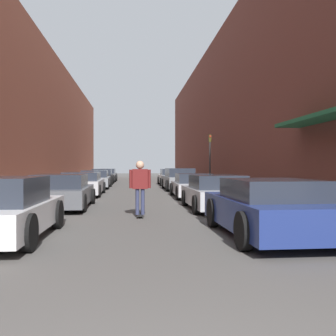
{
  "coord_description": "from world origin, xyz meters",
  "views": [
    {
      "loc": [
        -0.15,
        -1.33,
        1.52
      ],
      "look_at": [
        1.13,
        12.61,
        1.44
      ],
      "focal_mm": 40.0,
      "sensor_mm": 36.0,
      "label": 1
    }
  ],
  "objects_px": {
    "parked_car_left_1": "(62,192)",
    "parked_car_left_5": "(107,175)",
    "traffic_light": "(210,155)",
    "parked_car_right_2": "(193,186)",
    "parked_car_left_3": "(95,179)",
    "skateboarder": "(140,182)",
    "parked_car_right_3": "(179,180)",
    "parked_car_left_2": "(83,184)",
    "parked_car_left_0": "(1,210)",
    "parked_car_left_4": "(102,177)",
    "parked_car_right_1": "(216,193)",
    "parked_car_right_4": "(172,177)",
    "parked_car_right_0": "(268,208)"
  },
  "relations": [
    {
      "from": "parked_car_left_1",
      "to": "parked_car_right_3",
      "type": "relative_size",
      "value": 0.94
    },
    {
      "from": "parked_car_left_1",
      "to": "parked_car_right_1",
      "type": "xyz_separation_m",
      "value": [
        5.41,
        -0.97,
        -0.01
      ]
    },
    {
      "from": "parked_car_right_0",
      "to": "parked_car_right_4",
      "type": "relative_size",
      "value": 0.94
    },
    {
      "from": "parked_car_right_3",
      "to": "traffic_light",
      "type": "xyz_separation_m",
      "value": [
        1.84,
        -0.64,
        1.52
      ]
    },
    {
      "from": "parked_car_left_3",
      "to": "parked_car_right_4",
      "type": "bearing_deg",
      "value": 32.36
    },
    {
      "from": "traffic_light",
      "to": "skateboarder",
      "type": "bearing_deg",
      "value": -111.18
    },
    {
      "from": "parked_car_right_2",
      "to": "traffic_light",
      "type": "distance_m",
      "value": 5.57
    },
    {
      "from": "traffic_light",
      "to": "parked_car_right_2",
      "type": "bearing_deg",
      "value": -110.54
    },
    {
      "from": "parked_car_left_3",
      "to": "parked_car_right_1",
      "type": "xyz_separation_m",
      "value": [
        5.44,
        -13.13,
        -0.02
      ]
    },
    {
      "from": "parked_car_right_2",
      "to": "skateboarder",
      "type": "relative_size",
      "value": 2.63
    },
    {
      "from": "parked_car_right_1",
      "to": "parked_car_right_4",
      "type": "height_order",
      "value": "parked_car_right_4"
    },
    {
      "from": "parked_car_left_1",
      "to": "parked_car_left_5",
      "type": "bearing_deg",
      "value": 90.06
    },
    {
      "from": "parked_car_right_4",
      "to": "parked_car_left_2",
      "type": "bearing_deg",
      "value": -119.63
    },
    {
      "from": "parked_car_left_0",
      "to": "traffic_light",
      "type": "xyz_separation_m",
      "value": [
        7.4,
        14.77,
        1.56
      ]
    },
    {
      "from": "parked_car_left_2",
      "to": "parked_car_right_1",
      "type": "xyz_separation_m",
      "value": [
        5.46,
        -6.81,
        -0.01
      ]
    },
    {
      "from": "parked_car_left_0",
      "to": "parked_car_right_3",
      "type": "distance_m",
      "value": 16.38
    },
    {
      "from": "parked_car_left_3",
      "to": "skateboarder",
      "type": "relative_size",
      "value": 2.89
    },
    {
      "from": "skateboarder",
      "to": "parked_car_left_1",
      "type": "bearing_deg",
      "value": 136.76
    },
    {
      "from": "parked_car_left_3",
      "to": "parked_car_right_2",
      "type": "distance_m",
      "value": 9.79
    },
    {
      "from": "parked_car_right_2",
      "to": "parked_car_left_5",
      "type": "bearing_deg",
      "value": 106.06
    },
    {
      "from": "parked_car_left_3",
      "to": "parked_car_left_4",
      "type": "bearing_deg",
      "value": 89.71
    },
    {
      "from": "parked_car_right_0",
      "to": "skateboarder",
      "type": "bearing_deg",
      "value": 128.96
    },
    {
      "from": "parked_car_left_4",
      "to": "parked_car_right_2",
      "type": "xyz_separation_m",
      "value": [
        5.4,
        -13.45,
        -0.06
      ]
    },
    {
      "from": "skateboarder",
      "to": "parked_car_left_5",
      "type": "bearing_deg",
      "value": 96.26
    },
    {
      "from": "parked_car_left_5",
      "to": "traffic_light",
      "type": "height_order",
      "value": "traffic_light"
    },
    {
      "from": "parked_car_right_0",
      "to": "skateboarder",
      "type": "xyz_separation_m",
      "value": [
        -2.68,
        3.32,
        0.41
      ]
    },
    {
      "from": "parked_car_right_4",
      "to": "traffic_light",
      "type": "xyz_separation_m",
      "value": [
        1.69,
        -6.71,
        1.56
      ]
    },
    {
      "from": "parked_car_left_5",
      "to": "parked_car_right_3",
      "type": "relative_size",
      "value": 0.88
    },
    {
      "from": "parked_car_right_2",
      "to": "parked_car_left_4",
      "type": "bearing_deg",
      "value": 111.86
    },
    {
      "from": "parked_car_right_2",
      "to": "parked_car_right_3",
      "type": "relative_size",
      "value": 0.92
    },
    {
      "from": "parked_car_left_1",
      "to": "skateboarder",
      "type": "bearing_deg",
      "value": -43.24
    },
    {
      "from": "parked_car_left_3",
      "to": "parked_car_right_2",
      "type": "relative_size",
      "value": 1.1
    },
    {
      "from": "parked_car_right_1",
      "to": "parked_car_right_3",
      "type": "distance_m",
      "value": 10.61
    },
    {
      "from": "parked_car_left_2",
      "to": "traffic_light",
      "type": "relative_size",
      "value": 1.45
    },
    {
      "from": "parked_car_left_0",
      "to": "parked_car_left_5",
      "type": "xyz_separation_m",
      "value": [
        0.11,
        28.59,
        -0.01
      ]
    },
    {
      "from": "parked_car_left_4",
      "to": "parked_car_left_5",
      "type": "distance_m",
      "value": 5.36
    },
    {
      "from": "parked_car_left_3",
      "to": "parked_car_right_2",
      "type": "height_order",
      "value": "parked_car_left_3"
    },
    {
      "from": "parked_car_left_0",
      "to": "parked_car_left_1",
      "type": "relative_size",
      "value": 0.89
    },
    {
      "from": "parked_car_right_3",
      "to": "parked_car_right_4",
      "type": "xyz_separation_m",
      "value": [
        0.15,
        6.07,
        -0.04
      ]
    },
    {
      "from": "parked_car_left_0",
      "to": "traffic_light",
      "type": "bearing_deg",
      "value": 63.39
    },
    {
      "from": "parked_car_left_4",
      "to": "parked_car_right_3",
      "type": "relative_size",
      "value": 0.84
    },
    {
      "from": "parked_car_left_0",
      "to": "parked_car_right_2",
      "type": "relative_size",
      "value": 0.92
    },
    {
      "from": "parked_car_left_1",
      "to": "parked_car_right_1",
      "type": "bearing_deg",
      "value": -10.11
    },
    {
      "from": "parked_car_left_2",
      "to": "skateboarder",
      "type": "bearing_deg",
      "value": -71.59
    },
    {
      "from": "parked_car_left_1",
      "to": "parked_car_right_0",
      "type": "relative_size",
      "value": 1.06
    },
    {
      "from": "parked_car_left_5",
      "to": "parked_car_right_4",
      "type": "bearing_deg",
      "value": -51.82
    },
    {
      "from": "parked_car_right_2",
      "to": "parked_car_right_3",
      "type": "xyz_separation_m",
      "value": [
        0.03,
        5.63,
        0.09
      ]
    },
    {
      "from": "parked_car_right_3",
      "to": "traffic_light",
      "type": "distance_m",
      "value": 2.47
    },
    {
      "from": "parked_car_left_2",
      "to": "parked_car_right_2",
      "type": "height_order",
      "value": "parked_car_left_2"
    },
    {
      "from": "parked_car_left_2",
      "to": "parked_car_right_4",
      "type": "bearing_deg",
      "value": 60.37
    }
  ]
}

